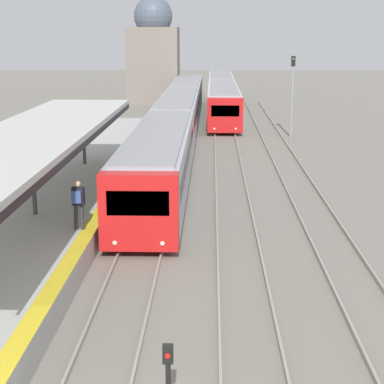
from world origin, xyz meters
TOP-DOWN VIEW (x-y plane):
  - platform_canopy at (-3.96, 12.97)m, footprint 4.00×23.07m
  - person_on_platform at (-2.04, 11.15)m, footprint 0.40×0.40m
  - train_near at (0.00, 35.22)m, footprint 2.63×49.08m
  - train_far at (3.31, 52.80)m, footprint 2.59×32.66m
  - signal_post_near at (1.59, 1.55)m, footprint 0.20×0.22m
  - signal_mast_far at (7.99, 36.37)m, footprint 0.28×0.29m
  - distant_domed_building at (-3.79, 59.26)m, footprint 5.20×5.20m

SIDE VIEW (x-z plane):
  - signal_post_near at x=1.59m, z-range 0.21..1.87m
  - train_far at x=3.31m, z-range 0.16..3.02m
  - train_near at x=0.00m, z-range 0.17..3.13m
  - person_on_platform at x=-2.04m, z-range 1.01..2.68m
  - signal_mast_far at x=7.99m, z-range 0.68..6.37m
  - platform_canopy at x=-3.96m, z-range 2.22..5.19m
  - distant_domed_building at x=-3.79m, z-range -0.39..10.53m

